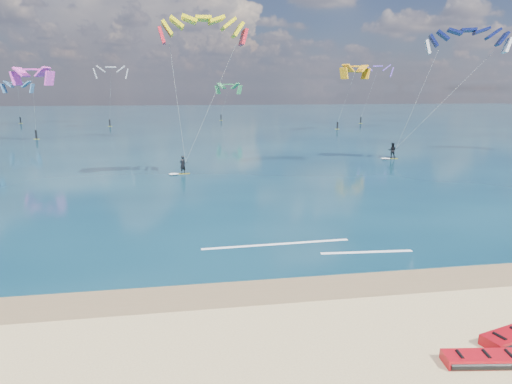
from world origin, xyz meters
TOP-DOWN VIEW (x-y plane):
  - ground at (0.00, 40.00)m, footprint 320.00×320.00m
  - wet_sand_strip at (0.00, 3.00)m, footprint 320.00×2.40m
  - sea at (0.00, 104.00)m, footprint 320.00×200.00m
  - packed_kite_mid at (4.75, -2.74)m, footprint 2.47×1.29m
  - kitesurfer_main at (-2.39, 26.21)m, footprint 7.87×5.33m
  - kitesurfer_far at (22.16, 31.65)m, footprint 11.61×7.37m
  - shoreline_foam at (2.53, 7.43)m, footprint 10.02×2.34m
  - distant_kites at (-6.94, 79.94)m, footprint 87.88×41.63m

SIDE VIEW (x-z plane):
  - ground at x=0.00m, z-range 0.00..0.00m
  - packed_kite_mid at x=4.75m, z-range -0.18..0.18m
  - wet_sand_strip at x=0.00m, z-range 0.00..0.01m
  - sea at x=0.00m, z-range 0.00..0.04m
  - shoreline_foam at x=2.53m, z-range 0.04..0.05m
  - distant_kites at x=-6.94m, z-range -1.22..12.42m
  - kitesurfer_main at x=-2.39m, z-range 0.44..14.78m
  - kitesurfer_far at x=22.16m, z-range 0.26..15.02m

